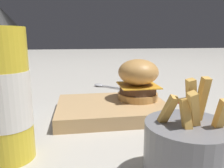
{
  "coord_description": "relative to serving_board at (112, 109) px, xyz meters",
  "views": [
    {
      "loc": [
        0.06,
        0.58,
        0.2
      ],
      "look_at": [
        -0.02,
        0.05,
        0.08
      ],
      "focal_mm": 35.0,
      "sensor_mm": 36.0,
      "label": 1
    }
  ],
  "objects": [
    {
      "name": "fries_basket",
      "position": [
        -0.06,
        0.28,
        0.03
      ],
      "size": [
        0.12,
        0.12,
        0.15
      ],
      "color": "slate",
      "rests_on": "ground_plane"
    },
    {
      "name": "ketchup_puddle",
      "position": [
        -0.23,
        -0.07,
        -0.01
      ],
      "size": [
        0.05,
        0.05,
        0.0
      ],
      "color": "#B21E14",
      "rests_on": "ground_plane"
    },
    {
      "name": "burger",
      "position": [
        -0.07,
        -0.02,
        0.07
      ],
      "size": [
        0.11,
        0.11,
        0.11
      ],
      "color": "tan",
      "rests_on": "serving_board"
    },
    {
      "name": "ground_plane",
      "position": [
        0.02,
        -0.05,
        -0.02
      ],
      "size": [
        6.0,
        6.0,
        0.0
      ],
      "primitive_type": "plane",
      "color": "#B7B2A8"
    },
    {
      "name": "side_bowl",
      "position": [
        0.28,
        -0.05,
        0.01
      ],
      "size": [
        0.14,
        0.14,
        0.05
      ],
      "color": "#384C66",
      "rests_on": "ground_plane"
    },
    {
      "name": "ketchup_bottle",
      "position": [
        0.2,
        0.18,
        0.1
      ],
      "size": [
        0.08,
        0.08,
        0.25
      ],
      "color": "yellow",
      "rests_on": "ground_plane"
    },
    {
      "name": "serving_board",
      "position": [
        0.0,
        0.0,
        0.0
      ],
      "size": [
        0.28,
        0.21,
        0.03
      ],
      "color": "tan",
      "rests_on": "ground_plane"
    },
    {
      "name": "spoon",
      "position": [
        -0.02,
        -0.31,
        -0.01
      ],
      "size": [
        0.13,
        0.12,
        0.01
      ],
      "rotation": [
        0.0,
        0.0,
        5.55
      ],
      "color": "#B2B2B7",
      "rests_on": "ground_plane"
    }
  ]
}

